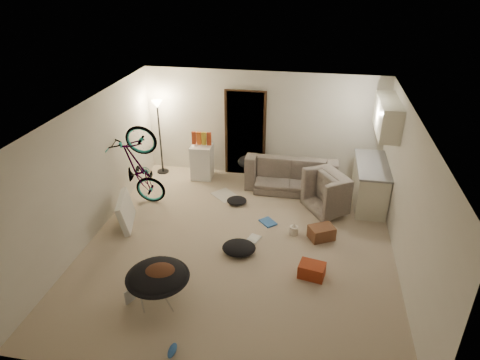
% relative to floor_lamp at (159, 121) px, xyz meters
% --- Properties ---
extents(floor, '(5.50, 6.00, 0.02)m').
position_rel_floor_lamp_xyz_m(floor, '(2.40, -2.65, -1.32)').
color(floor, '#C0AC93').
rests_on(floor, ground).
extents(ceiling, '(5.50, 6.00, 0.02)m').
position_rel_floor_lamp_xyz_m(ceiling, '(2.40, -2.65, 1.20)').
color(ceiling, white).
rests_on(ceiling, wall_back).
extents(wall_back, '(5.50, 0.02, 2.50)m').
position_rel_floor_lamp_xyz_m(wall_back, '(2.40, 0.36, -0.06)').
color(wall_back, silver).
rests_on(wall_back, floor).
extents(wall_front, '(5.50, 0.02, 2.50)m').
position_rel_floor_lamp_xyz_m(wall_front, '(2.40, -5.66, -0.06)').
color(wall_front, silver).
rests_on(wall_front, floor).
extents(wall_left, '(0.02, 6.00, 2.50)m').
position_rel_floor_lamp_xyz_m(wall_left, '(-0.36, -2.65, -0.06)').
color(wall_left, silver).
rests_on(wall_left, floor).
extents(wall_right, '(0.02, 6.00, 2.50)m').
position_rel_floor_lamp_xyz_m(wall_right, '(5.16, -2.65, -0.06)').
color(wall_right, silver).
rests_on(wall_right, floor).
extents(doorway, '(0.85, 0.10, 2.04)m').
position_rel_floor_lamp_xyz_m(doorway, '(2.00, 0.32, -0.29)').
color(doorway, black).
rests_on(doorway, floor).
extents(door_trim, '(0.97, 0.04, 2.10)m').
position_rel_floor_lamp_xyz_m(door_trim, '(2.00, 0.29, -0.29)').
color(door_trim, '#362112').
rests_on(door_trim, floor).
extents(floor_lamp, '(0.28, 0.28, 1.81)m').
position_rel_floor_lamp_xyz_m(floor_lamp, '(0.00, 0.00, 0.00)').
color(floor_lamp, black).
rests_on(floor_lamp, floor).
extents(kitchen_counter, '(0.60, 1.50, 0.88)m').
position_rel_floor_lamp_xyz_m(kitchen_counter, '(4.83, -0.65, -0.87)').
color(kitchen_counter, beige).
rests_on(kitchen_counter, floor).
extents(counter_top, '(0.64, 1.54, 0.04)m').
position_rel_floor_lamp_xyz_m(counter_top, '(4.83, -0.65, -0.41)').
color(counter_top, gray).
rests_on(counter_top, kitchen_counter).
extents(kitchen_uppers, '(0.38, 1.40, 0.65)m').
position_rel_floor_lamp_xyz_m(kitchen_uppers, '(4.96, -0.65, 0.64)').
color(kitchen_uppers, beige).
rests_on(kitchen_uppers, wall_right).
extents(sofa, '(2.02, 0.80, 0.59)m').
position_rel_floor_lamp_xyz_m(sofa, '(3.15, -0.20, -1.01)').
color(sofa, '#333A34').
rests_on(sofa, floor).
extents(armchair, '(1.23, 1.27, 0.63)m').
position_rel_floor_lamp_xyz_m(armchair, '(4.19, -0.98, -0.99)').
color(armchair, '#333A34').
rests_on(armchair, floor).
extents(bicycle, '(1.89, 0.87, 1.08)m').
position_rel_floor_lamp_xyz_m(bicycle, '(0.10, -1.57, -0.82)').
color(bicycle, black).
rests_on(bicycle, floor).
extents(book_asset, '(0.30, 0.27, 0.02)m').
position_rel_floor_lamp_xyz_m(book_asset, '(0.99, -4.48, -1.30)').
color(book_asset, '#9D3417').
rests_on(book_asset, floor).
extents(mini_fridge, '(0.50, 0.50, 0.82)m').
position_rel_floor_lamp_xyz_m(mini_fridge, '(1.04, -0.10, -0.90)').
color(mini_fridge, white).
rests_on(mini_fridge, floor).
extents(snack_box_0, '(0.11, 0.09, 0.30)m').
position_rel_floor_lamp_xyz_m(snack_box_0, '(0.87, -0.10, -0.31)').
color(snack_box_0, '#9D3417').
rests_on(snack_box_0, mini_fridge).
extents(snack_box_1, '(0.11, 0.08, 0.30)m').
position_rel_floor_lamp_xyz_m(snack_box_1, '(0.99, -0.10, -0.31)').
color(snack_box_1, '#CD5319').
rests_on(snack_box_1, mini_fridge).
extents(snack_box_2, '(0.10, 0.07, 0.30)m').
position_rel_floor_lamp_xyz_m(snack_box_2, '(1.11, -0.10, -0.31)').
color(snack_box_2, gold).
rests_on(snack_box_2, mini_fridge).
extents(snack_box_3, '(0.11, 0.08, 0.30)m').
position_rel_floor_lamp_xyz_m(snack_box_3, '(1.23, -0.10, -0.31)').
color(snack_box_3, '#9D3417').
rests_on(snack_box_3, mini_fridge).
extents(saucer_chair, '(0.95, 0.95, 0.67)m').
position_rel_floor_lamp_xyz_m(saucer_chair, '(1.48, -4.32, -0.91)').
color(saucer_chair, silver).
rests_on(saucer_chair, floor).
extents(hoodie, '(0.59, 0.54, 0.22)m').
position_rel_floor_lamp_xyz_m(hoodie, '(1.53, -4.35, -0.71)').
color(hoodie, '#532D1C').
rests_on(hoodie, saucer_chair).
extents(sofa_drape, '(0.58, 0.48, 0.28)m').
position_rel_floor_lamp_xyz_m(sofa_drape, '(2.20, -0.20, -0.77)').
color(sofa_drape, black).
rests_on(sofa_drape, sofa).
extents(tv_box, '(0.47, 0.93, 0.61)m').
position_rel_floor_lamp_xyz_m(tv_box, '(0.10, -2.37, -1.01)').
color(tv_box, silver).
rests_on(tv_box, floor).
extents(drink_case_a, '(0.54, 0.49, 0.25)m').
position_rel_floor_lamp_xyz_m(drink_case_a, '(3.87, -2.17, -1.18)').
color(drink_case_a, brown).
rests_on(drink_case_a, floor).
extents(drink_case_b, '(0.47, 0.38, 0.24)m').
position_rel_floor_lamp_xyz_m(drink_case_b, '(3.73, -3.30, -1.19)').
color(drink_case_b, '#9D3417').
rests_on(drink_case_b, floor).
extents(juicer, '(0.16, 0.16, 0.23)m').
position_rel_floor_lamp_xyz_m(juicer, '(3.36, -2.12, -1.21)').
color(juicer, white).
rests_on(juicer, floor).
extents(newspaper, '(0.71, 0.71, 0.01)m').
position_rel_floor_lamp_xyz_m(newspaper, '(1.76, -0.89, -1.30)').
color(newspaper, beige).
rests_on(newspaper, floor).
extents(book_blue, '(0.39, 0.40, 0.03)m').
position_rel_floor_lamp_xyz_m(book_blue, '(2.83, -1.83, -1.29)').
color(book_blue, '#3062AE').
rests_on(book_blue, floor).
extents(book_white, '(0.28, 0.32, 0.02)m').
position_rel_floor_lamp_xyz_m(book_white, '(2.63, -2.43, -1.29)').
color(book_white, silver).
rests_on(book_white, floor).
extents(shoe_1, '(0.25, 0.25, 0.09)m').
position_rel_floor_lamp_xyz_m(shoe_1, '(2.73, -0.14, -1.26)').
color(shoe_1, slate).
rests_on(shoe_1, floor).
extents(shoe_2, '(0.11, 0.25, 0.09)m').
position_rel_floor_lamp_xyz_m(shoe_2, '(1.97, -5.20, -1.26)').
color(shoe_2, '#3062AE').
rests_on(shoe_2, floor).
extents(shoe_3, '(0.29, 0.23, 0.10)m').
position_rel_floor_lamp_xyz_m(shoe_3, '(1.56, -3.64, -1.26)').
color(shoe_3, slate).
rests_on(shoe_3, floor).
extents(clothes_lump_a, '(0.64, 0.56, 0.19)m').
position_rel_floor_lamp_xyz_m(clothes_lump_a, '(2.43, -2.87, -1.21)').
color(clothes_lump_a, black).
rests_on(clothes_lump_a, floor).
extents(clothes_lump_b, '(0.49, 0.45, 0.13)m').
position_rel_floor_lamp_xyz_m(clothes_lump_b, '(2.07, -1.18, -1.24)').
color(clothes_lump_b, black).
rests_on(clothes_lump_b, floor).
extents(clothes_lump_c, '(0.52, 0.52, 0.12)m').
position_rel_floor_lamp_xyz_m(clothes_lump_c, '(1.23, -3.70, -1.25)').
color(clothes_lump_c, silver).
rests_on(clothes_lump_c, floor).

